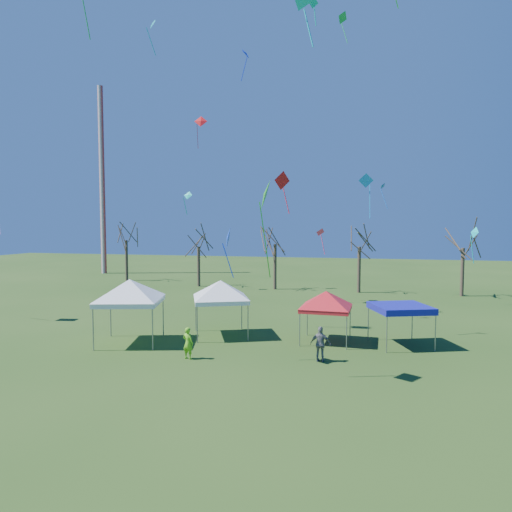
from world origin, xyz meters
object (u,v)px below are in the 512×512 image
(tree_1, at_px, (198,232))
(person_green, at_px, (188,343))
(tree_0, at_px, (126,226))
(tent_red, at_px, (326,294))
(tent_blue, at_px, (401,308))
(tree_2, at_px, (275,228))
(tent_white_west, at_px, (130,284))
(tree_4, at_px, (464,231))
(person_grey, at_px, (321,344))
(radio_mast, at_px, (102,181))
(tent_white_mid, at_px, (221,284))
(tree_3, at_px, (360,230))

(tree_1, relative_size, person_green, 4.77)
(tree_0, relative_size, person_green, 5.33)
(tent_red, height_order, tent_blue, tent_red)
(tree_2, distance_m, tent_white_west, 23.26)
(tree_4, height_order, person_grey, tree_4)
(tree_0, bearing_deg, tent_red, -42.24)
(tree_0, relative_size, tree_2, 1.03)
(person_grey, bearing_deg, radio_mast, -42.57)
(tree_2, relative_size, tree_4, 1.04)
(tent_white_west, relative_size, tent_white_mid, 1.13)
(tree_3, relative_size, tent_blue, 2.17)
(tree_2, bearing_deg, tree_0, 170.76)
(person_grey, bearing_deg, tent_white_west, -2.19)
(tree_0, relative_size, tent_red, 2.21)
(tent_red, relative_size, tent_blue, 1.04)
(radio_mast, xyz_separation_m, tree_3, (34.03, -9.96, -6.42))
(tent_blue, relative_size, person_grey, 2.14)
(tree_0, relative_size, tent_white_west, 1.85)
(tent_white_mid, xyz_separation_m, tent_red, (6.22, -0.03, -0.38))
(tree_3, xyz_separation_m, person_green, (-7.85, -24.54, -5.29))
(tree_4, xyz_separation_m, tent_red, (-10.84, -19.64, -3.34))
(tree_0, bearing_deg, tree_3, -7.08)
(tree_3, height_order, tent_blue, tree_3)
(tree_0, bearing_deg, tree_2, -9.24)
(tree_4, bearing_deg, radio_mast, 167.01)
(radio_mast, bearing_deg, person_grey, -45.69)
(tree_4, height_order, tent_blue, tree_4)
(tree_2, bearing_deg, tent_white_mid, -88.11)
(person_green, bearing_deg, tree_0, -41.61)
(tent_white_mid, bearing_deg, radio_mast, 131.60)
(tree_2, height_order, person_green, tree_2)
(tree_3, relative_size, tree_4, 1.00)
(tree_2, relative_size, tent_red, 2.15)
(tent_blue, bearing_deg, person_green, -153.73)
(tree_2, bearing_deg, tent_red, -71.04)
(tree_3, bearing_deg, tent_white_west, -118.44)
(radio_mast, relative_size, tree_2, 3.06)
(tree_3, bearing_deg, tree_0, 172.92)
(tent_red, height_order, person_grey, tent_red)
(tree_0, height_order, tree_4, tree_0)
(tent_white_mid, bearing_deg, person_green, -91.31)
(tree_1, relative_size, tree_3, 0.95)
(person_green, bearing_deg, radio_mast, -38.73)
(tree_0, distance_m, tent_white_west, 29.85)
(tent_white_mid, bearing_deg, tent_red, -0.30)
(tent_white_mid, height_order, person_grey, tent_white_mid)
(radio_mast, bearing_deg, tree_2, -20.57)
(tree_2, bearing_deg, tree_4, -1.22)
(tree_2, distance_m, person_green, 25.48)
(tent_red, bearing_deg, tree_2, 108.96)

